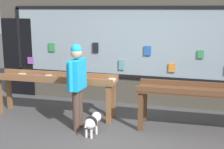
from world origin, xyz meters
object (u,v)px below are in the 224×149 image
at_px(small_dog, 92,122).
at_px(person_browsing, 77,80).
at_px(display_table_left, 55,82).
at_px(display_table_right, 209,95).

bearing_deg(small_dog, person_browsing, 67.88).
xyz_separation_m(display_table_left, person_browsing, (0.78, -0.59, 0.23)).
bearing_deg(display_table_right, person_browsing, -166.68).
xyz_separation_m(display_table_left, small_dog, (1.17, -0.81, -0.50)).
bearing_deg(display_table_left, display_table_right, -0.06).
distance_m(display_table_left, person_browsing, 1.01).
height_order(display_table_left, small_dog, display_table_left).
distance_m(display_table_right, person_browsing, 2.57).
xyz_separation_m(person_browsing, small_dog, (0.38, -0.22, -0.73)).
xyz_separation_m(display_table_left, display_table_right, (3.27, -0.00, -0.03)).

